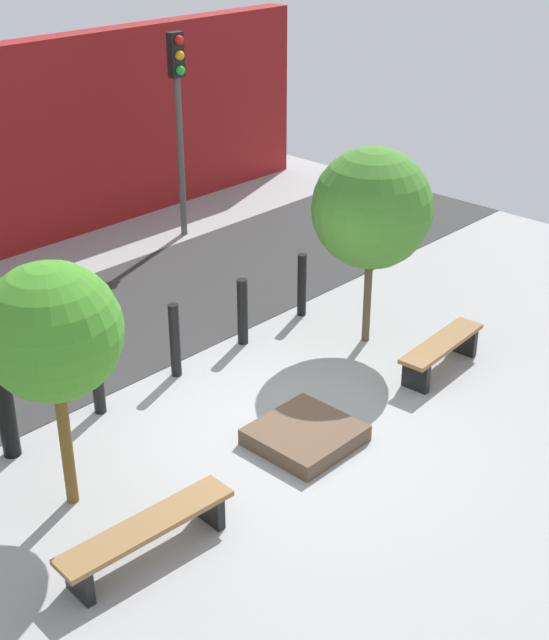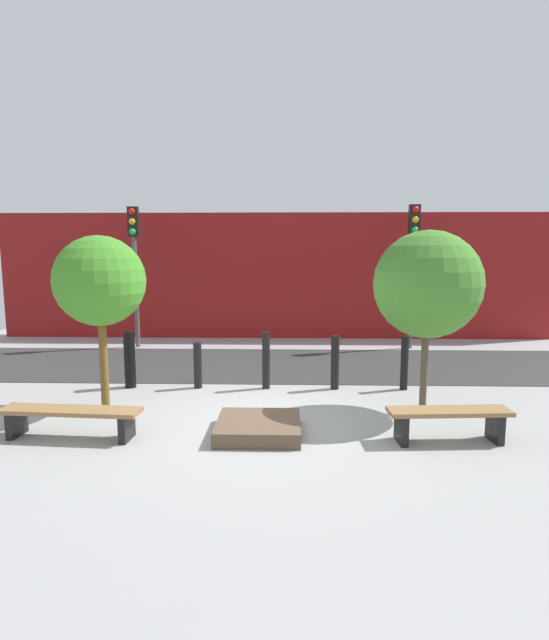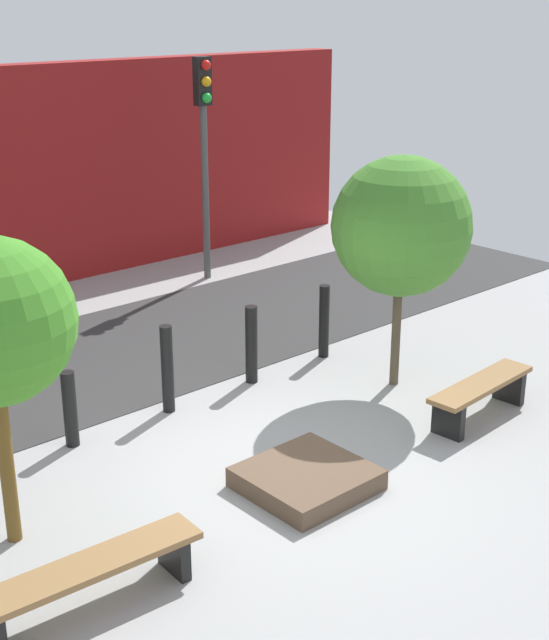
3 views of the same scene
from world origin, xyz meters
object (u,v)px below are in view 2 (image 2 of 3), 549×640
object	(u,v)px
tree_behind_right_bench	(428,285)
bollard_right	(335,362)
bollard_far_left	(130,360)
bollard_left	(198,365)
bench_right	(449,419)
bollard_center	(266,360)
tree_behind_left_bench	(100,282)
bollard_far_right	(404,363)
bench_left	(71,416)
traffic_light_west	(134,251)
traffic_light_mid_west	(413,250)
planter_bed	(259,427)

from	to	relation	value
tree_behind_right_bench	bollard_right	xyz separation A→B (m)	(-1.32, 1.26, -1.56)
bollard_far_left	bollard_left	distance (m)	1.31
bench_right	bollard_center	bearing A→B (deg)	131.61
tree_behind_left_bench	bollard_far_right	world-z (taller)	tree_behind_left_bench
bollard_right	bollard_far_right	bearing A→B (deg)	0.00
bench_left	traffic_light_west	xyz separation A→B (m)	(-1.04, 6.57, 2.26)
bollard_left	bollard_far_left	bearing A→B (deg)	180.00
tree_behind_right_bench	traffic_light_mid_west	distance (m)	5.37
bollard_far_right	traffic_light_west	distance (m)	7.70
tree_behind_right_bench	bollard_far_left	size ratio (longest dim) A/B	2.71
bench_right	bollard_left	bearing A→B (deg)	142.83
bollard_center	bench_right	bearing A→B (deg)	-44.65
bollard_left	bollard_right	bearing A→B (deg)	0.00
bollard_center	traffic_light_mid_west	distance (m)	5.78
bollard_left	tree_behind_right_bench	bearing A→B (deg)	-17.87
bollard_far_right	tree_behind_right_bench	bearing A→B (deg)	-89.15
bench_right	bollard_center	distance (m)	3.69
bollard_left	bollard_center	size ratio (longest dim) A/B	0.81
tree_behind_right_bench	bollard_center	xyz separation A→B (m)	(-2.62, 1.26, -1.53)
bench_right	bollard_far_left	size ratio (longest dim) A/B	1.56
tree_behind_left_bench	bollard_far_right	xyz separation A→B (m)	(5.22, 1.26, -1.60)
bollard_far_left	bollard_center	distance (m)	2.60
planter_bed	tree_behind_right_bench	distance (m)	3.46
bench_right	bollard_far_right	xyz separation A→B (m)	(-0.02, 2.59, 0.18)
planter_bed	traffic_light_mid_west	world-z (taller)	traffic_light_mid_west
bench_right	bollard_left	size ratio (longest dim) A/B	1.93
bollard_far_left	traffic_light_mid_west	size ratio (longest dim) A/B	0.29
bollard_far_right	traffic_light_west	size ratio (longest dim) A/B	0.28
bollard_left	bollard_right	xyz separation A→B (m)	(2.60, 0.00, 0.08)
planter_bed	traffic_light_mid_west	distance (m)	7.76
bench_right	bollard_left	distance (m)	4.70
bollard_center	bollard_right	bearing A→B (deg)	0.00
bollard_center	bollard_far_right	world-z (taller)	bollard_center
bollard_far_left	bollard_center	bearing A→B (deg)	0.00
bollard_right	bollard_far_right	xyz separation A→B (m)	(1.30, 0.00, -0.00)
bollard_left	traffic_light_mid_west	distance (m)	6.72
bench_left	bollard_far_right	size ratio (longest dim) A/B	1.94
bollard_right	tree_behind_left_bench	bearing A→B (deg)	-162.13
planter_bed	traffic_light_mid_west	bearing A→B (deg)	60.08
bollard_right	traffic_light_mid_west	distance (m)	5.07
planter_bed	bollard_far_right	bearing A→B (deg)	42.56
tree_behind_left_bench	bollard_far_left	world-z (taller)	tree_behind_left_bench
bollard_far_left	tree_behind_left_bench	bearing A→B (deg)	-90.85
bench_left	bollard_far_left	bearing A→B (deg)	93.32
tree_behind_left_bench	traffic_light_west	bearing A→B (deg)	101.25
bench_left	bollard_right	distance (m)	4.70
bench_left	traffic_light_mid_west	bearing A→B (deg)	50.00
tree_behind_right_bench	traffic_light_west	bearing A→B (deg)	140.17
tree_behind_left_bench	traffic_light_west	size ratio (longest dim) A/B	0.76
bollard_right	traffic_light_mid_west	world-z (taller)	traffic_light_mid_west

